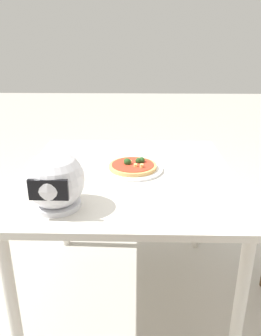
# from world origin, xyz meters

# --- Properties ---
(ground_plane) EXTENTS (14.00, 14.00, 0.00)m
(ground_plane) POSITION_xyz_m (0.00, 0.00, 0.00)
(ground_plane) COLOR #B2ADA3
(dining_table) EXTENTS (1.03, 1.08, 0.75)m
(dining_table) POSITION_xyz_m (0.00, 0.00, 0.67)
(dining_table) COLOR beige
(dining_table) RESTS_ON ground
(pizza_plate) EXTENTS (0.30, 0.30, 0.01)m
(pizza_plate) POSITION_xyz_m (-0.02, -0.04, 0.76)
(pizza_plate) COLOR white
(pizza_plate) RESTS_ON dining_table
(pizza) EXTENTS (0.24, 0.24, 0.05)m
(pizza) POSITION_xyz_m (-0.02, -0.04, 0.78)
(pizza) COLOR tan
(pizza) RESTS_ON pizza_plate
(motorcycle_helmet) EXTENTS (0.23, 0.23, 0.23)m
(motorcycle_helmet) POSITION_xyz_m (0.27, 0.35, 0.86)
(motorcycle_helmet) COLOR silver
(motorcycle_helmet) RESTS_ON dining_table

